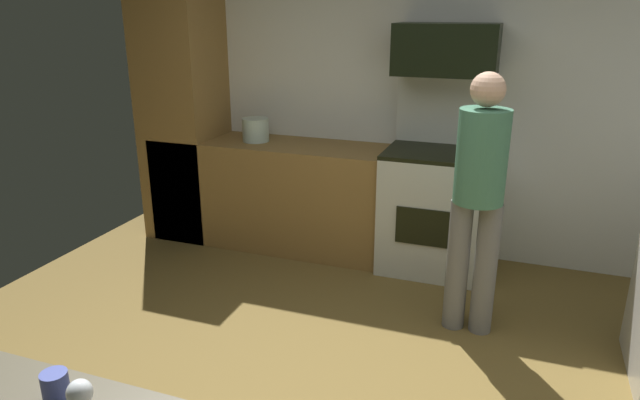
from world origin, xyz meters
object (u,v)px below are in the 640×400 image
(microwave, at_px, (446,50))
(mug_tea, at_px, (55,386))
(oven_range, at_px, (434,205))
(person_cook, at_px, (478,193))
(stock_pot, at_px, (256,130))
(wine_glass_near, at_px, (80,395))

(microwave, relative_size, mug_tea, 8.46)
(oven_range, distance_m, microwave, 1.17)
(microwave, xyz_separation_m, person_cook, (0.38, -0.95, -0.76))
(person_cook, bearing_deg, mug_tea, -112.37)
(stock_pot, bearing_deg, person_cook, -24.54)
(person_cook, height_order, mug_tea, person_cook)
(person_cook, distance_m, stock_pot, 2.10)
(oven_range, distance_m, person_cook, 1.03)
(wine_glass_near, xyz_separation_m, mug_tea, (-0.17, 0.08, -0.07))
(microwave, bearing_deg, person_cook, -68.08)
(person_cook, distance_m, mug_tea, 2.53)
(person_cook, relative_size, mug_tea, 18.67)
(microwave, relative_size, person_cook, 0.45)
(person_cook, distance_m, wine_glass_near, 2.54)
(oven_range, relative_size, mug_tea, 17.10)
(oven_range, bearing_deg, microwave, 90.00)
(microwave, bearing_deg, oven_range, -90.00)
(oven_range, height_order, microwave, microwave)
(oven_range, xyz_separation_m, mug_tea, (-0.58, -3.20, 0.43))
(microwave, relative_size, wine_glass_near, 4.65)
(microwave, bearing_deg, stock_pot, -176.99)
(stock_pot, bearing_deg, microwave, 3.01)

